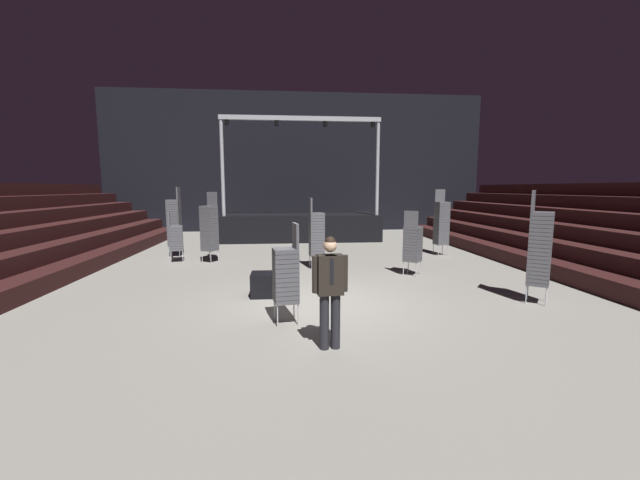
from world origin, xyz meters
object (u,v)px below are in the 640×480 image
Objects in this scene: chair_stack_mid_left at (174,222)px; chair_stack_rear_centre at (176,237)px; man_with_tie at (330,286)px; chair_stack_front_right at (413,243)px; stage_riser at (300,225)px; chair_stack_mid_centre at (316,233)px; chair_stack_rear_left at (441,222)px; chair_stack_rear_right at (286,274)px; chair_stack_mid_right at (209,227)px; equipment_road_case at (271,284)px; chair_stack_front_left at (540,247)px.

chair_stack_mid_left is 1.50× the size of chair_stack_rear_centre.
chair_stack_front_right is at bearing -126.78° from man_with_tie.
chair_stack_mid_left is at bearing -136.59° from stage_riser.
chair_stack_mid_centre is 0.90× the size of chair_stack_rear_left.
chair_stack_front_right and chair_stack_rear_right have the same top height.
chair_stack_front_right is 0.85× the size of chair_stack_mid_centre.
chair_stack_mid_right reaches higher than equipment_road_case.
chair_stack_rear_left reaches higher than man_with_tie.
chair_stack_mid_centre is at bearing 59.23° from chair_stack_rear_centre.
chair_stack_rear_centre is (-1.16, 0.15, -0.34)m from chair_stack_mid_right.
stage_riser reaches higher than chair_stack_rear_centre.
chair_stack_front_left is 1.11× the size of chair_stack_mid_centre.
chair_stack_rear_left reaches higher than equipment_road_case.
chair_stack_front_left is at bearing -10.62° from equipment_road_case.
chair_stack_mid_centre is at bearing 66.43° from equipment_road_case.
chair_stack_front_right is 5.26m from chair_stack_rear_right.
chair_stack_front_right is 7.88m from chair_stack_rear_centre.
chair_stack_mid_centre is 2.47× the size of equipment_road_case.
chair_stack_front_left reaches higher than chair_stack_rear_right.
chair_stack_mid_centre is (0.19, -7.24, 0.41)m from stage_riser.
chair_stack_mid_right reaches higher than chair_stack_rear_right.
man_with_tie is at bearing -90.56° from stage_riser.
chair_stack_rear_centre is 1.90× the size of equipment_road_case.
chair_stack_mid_left is at bearing 18.32° from chair_stack_rear_right.
chair_stack_rear_centre is (-9.22, 5.69, -0.38)m from chair_stack_front_left.
chair_stack_front_left is 6.23m from chair_stack_rear_left.
chair_stack_mid_left is (-9.56, 6.84, 0.04)m from chair_stack_front_left.
chair_stack_rear_left is (9.93, -0.62, -0.04)m from chair_stack_mid_left.
chair_stack_rear_centre is at bearing -128.19° from stage_riser.
chair_stack_front_left is (4.85, 2.05, 0.22)m from man_with_tie.
man_with_tie is (-0.13, -13.47, 0.32)m from stage_riser.
stage_riser is 3.40× the size of chair_stack_mid_centre.
man_with_tie is 1.43m from chair_stack_rear_right.
stage_riser reaches higher than chair_stack_front_right.
chair_stack_mid_centre is at bearing -98.70° from man_with_tie.
chair_stack_front_right is 2.09× the size of equipment_road_case.
stage_riser is 6.69m from chair_stack_mid_left.
stage_riser reaches higher than chair_stack_front_left.
man_with_tie is 0.72× the size of chair_stack_front_left.
chair_stack_rear_right is at bearing -17.03° from chair_stack_mid_centre.
stage_riser is 4.01× the size of chair_stack_front_right.
chair_stack_rear_centre is (-4.38, 7.74, -0.16)m from man_with_tie.
chair_stack_rear_centre is at bearing -83.86° from chair_stack_front_left.
chair_stack_rear_centre is (-4.69, 1.50, -0.25)m from chair_stack_mid_centre.
chair_stack_mid_left is at bearing -87.78° from chair_stack_front_left.
chair_stack_rear_left reaches higher than chair_stack_rear_centre.
chair_stack_mid_left is 1.07× the size of chair_stack_mid_right.
equipment_road_case is at bearing -62.81° from chair_stack_front_left.
chair_stack_rear_left is (4.90, 2.03, 0.13)m from chair_stack_mid_centre.
equipment_road_case is (-5.88, 1.10, -0.96)m from chair_stack_front_left.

